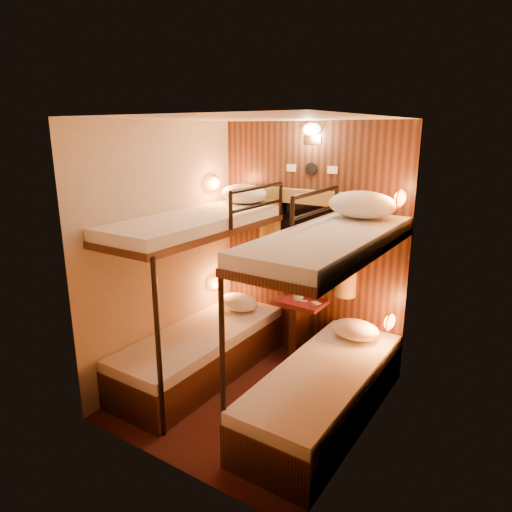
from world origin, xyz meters
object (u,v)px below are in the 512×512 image
Objects in this scene: bunk_left at (201,320)px; table at (299,322)px; bottle_right at (297,290)px; bottle_left at (300,289)px; bunk_right at (325,356)px.

bunk_left reaches higher than table.
bottle_right is (-0.03, -0.01, 0.35)m from table.
bottle_left is at bearing 82.23° from bottle_right.
bottle_left is (-0.02, 0.04, 0.34)m from table.
bottle_left is (-0.67, 0.82, 0.20)m from bunk_right.
bottle_right is (-0.67, 0.77, 0.20)m from bunk_right.
bunk_left is 1.30m from bunk_right.
table is 0.35m from bottle_right.
bottle_right reaches higher than bottle_left.
bunk_right is at bearing -50.87° from bottle_left.
bottle_right is at bearing -97.77° from bottle_left.
bunk_right is at bearing -48.67° from bottle_right.
bottle_left is at bearing 116.32° from table.
bunk_left is at bearing -129.67° from table.
bottle_right is (0.62, 0.77, 0.20)m from bunk_left.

